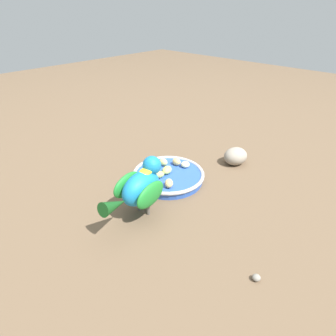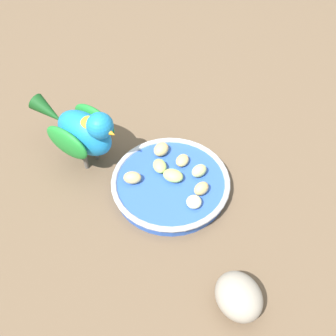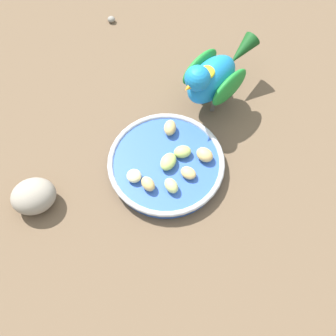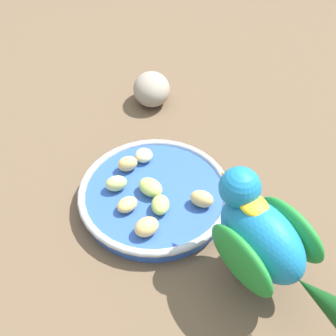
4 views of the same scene
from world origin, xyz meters
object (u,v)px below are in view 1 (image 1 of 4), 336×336
(apple_piece_6, at_px, (159,174))
(rock_large, at_px, (235,156))
(pebble_0, at_px, (256,278))
(apple_piece_7, at_px, (145,174))
(apple_piece_5, at_px, (185,164))
(apple_piece_0, at_px, (166,170))
(apple_piece_3, at_px, (176,162))
(parrot, at_px, (140,187))
(feeding_bowl, at_px, (168,176))
(apple_piece_1, at_px, (169,183))
(apple_piece_2, at_px, (163,162))
(apple_piece_4, at_px, (154,168))

(apple_piece_6, xyz_separation_m, rock_large, (-0.27, 0.10, -0.00))
(pebble_0, bearing_deg, apple_piece_7, -101.69)
(apple_piece_5, bearing_deg, pebble_0, 59.91)
(apple_piece_0, relative_size, apple_piece_3, 1.25)
(parrot, distance_m, pebble_0, 0.33)
(apple_piece_3, distance_m, apple_piece_5, 0.03)
(parrot, bearing_deg, pebble_0, -94.47)
(apple_piece_7, bearing_deg, rock_large, 155.45)
(apple_piece_3, xyz_separation_m, apple_piece_7, (0.12, -0.02, -0.00))
(feeding_bowl, xyz_separation_m, apple_piece_3, (-0.06, -0.02, 0.02))
(apple_piece_1, height_order, rock_large, rock_large)
(apple_piece_5, xyz_separation_m, parrot, (0.24, 0.05, 0.05))
(apple_piece_3, bearing_deg, apple_piece_5, 107.90)
(feeding_bowl, bearing_deg, pebble_0, 68.77)
(feeding_bowl, distance_m, pebble_0, 0.41)
(apple_piece_0, distance_m, apple_piece_3, 0.06)
(apple_piece_1, relative_size, rock_large, 0.41)
(rock_large, bearing_deg, apple_piece_6, -20.96)
(apple_piece_7, xyz_separation_m, parrot, (0.11, 0.10, 0.05))
(apple_piece_1, bearing_deg, pebble_0, 73.49)
(apple_piece_0, xyz_separation_m, apple_piece_3, (-0.06, -0.01, 0.00))
(apple_piece_6, bearing_deg, apple_piece_3, -172.41)
(apple_piece_1, height_order, apple_piece_2, same)
(parrot, height_order, pebble_0, parrot)
(apple_piece_6, distance_m, rock_large, 0.29)
(parrot, bearing_deg, feeding_bowl, 12.23)
(apple_piece_1, bearing_deg, parrot, 5.80)
(apple_piece_0, bearing_deg, apple_piece_1, 50.24)
(pebble_0, bearing_deg, apple_piece_0, -110.47)
(feeding_bowl, bearing_deg, apple_piece_3, -162.16)
(apple_piece_3, bearing_deg, apple_piece_4, -21.49)
(apple_piece_5, distance_m, parrot, 0.25)
(apple_piece_7, bearing_deg, pebble_0, 78.31)
(apple_piece_0, height_order, rock_large, rock_large)
(apple_piece_1, bearing_deg, apple_piece_2, -128.64)
(parrot, bearing_deg, apple_piece_1, -2.10)
(apple_piece_2, bearing_deg, pebble_0, 67.68)
(apple_piece_3, xyz_separation_m, rock_large, (-0.17, 0.12, -0.00))
(parrot, relative_size, rock_large, 2.61)
(apple_piece_7, xyz_separation_m, pebble_0, (0.09, 0.42, -0.03))
(apple_piece_0, relative_size, apple_piece_4, 1.25)
(apple_piece_6, bearing_deg, feeding_bowl, 169.16)
(apple_piece_7, bearing_deg, parrot, 43.26)
(apple_piece_1, height_order, apple_piece_4, apple_piece_1)
(feeding_bowl, height_order, apple_piece_1, apple_piece_1)
(apple_piece_4, bearing_deg, parrot, 35.23)
(rock_large, bearing_deg, parrot, -4.85)
(parrot, relative_size, pebble_0, 12.44)
(apple_piece_1, bearing_deg, apple_piece_6, -105.69)
(apple_piece_6, bearing_deg, parrot, 26.98)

